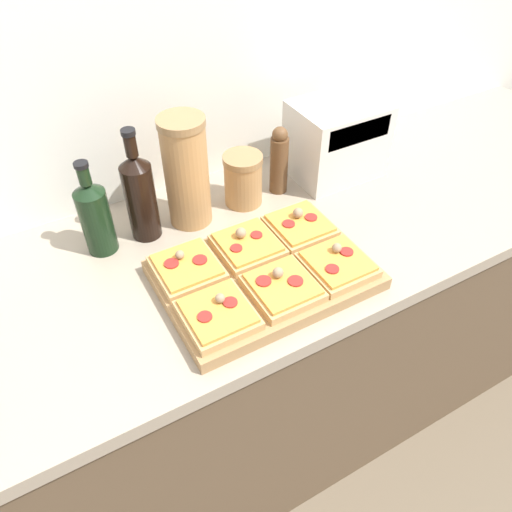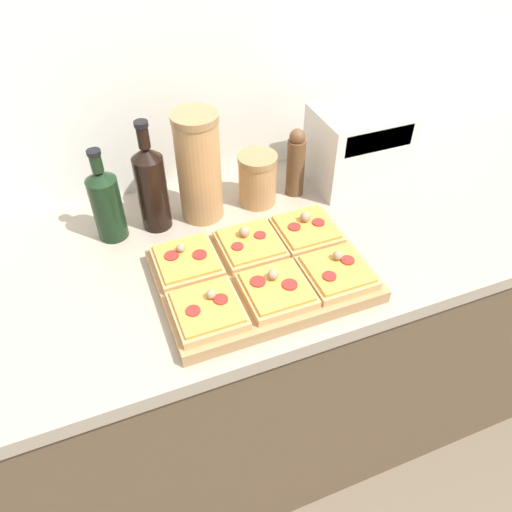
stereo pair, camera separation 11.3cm
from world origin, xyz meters
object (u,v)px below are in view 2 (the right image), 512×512
object	(u,v)px
cutting_board	(261,276)
toaster_oven	(358,146)
pepper_mill	(296,163)
wine_bottle	(152,186)
olive_oil_bottle	(106,203)
grain_jar_short	(257,179)
grain_jar_tall	(199,167)

from	to	relation	value
cutting_board	toaster_oven	size ratio (longest dim) A/B	1.72
pepper_mill	wine_bottle	bearing A→B (deg)	180.00
olive_oil_bottle	grain_jar_short	bearing A→B (deg)	-0.00
wine_bottle	toaster_oven	xyz separation A→B (m)	(0.58, -0.00, -0.01)
wine_bottle	grain_jar_short	bearing A→B (deg)	-0.00
olive_oil_bottle	toaster_oven	bearing A→B (deg)	-0.07
grain_jar_tall	pepper_mill	xyz separation A→B (m)	(0.27, 0.00, -0.05)
wine_bottle	grain_jar_short	distance (m)	0.28
wine_bottle	cutting_board	bearing A→B (deg)	-59.34
pepper_mill	olive_oil_bottle	bearing A→B (deg)	180.00
cutting_board	toaster_oven	world-z (taller)	toaster_oven
olive_oil_bottle	wine_bottle	distance (m)	0.11
olive_oil_bottle	grain_jar_tall	size ratio (longest dim) A/B	0.85
wine_bottle	grain_jar_tall	distance (m)	0.12
pepper_mill	grain_jar_short	bearing A→B (deg)	-180.00
olive_oil_bottle	pepper_mill	bearing A→B (deg)	-0.00
cutting_board	olive_oil_bottle	size ratio (longest dim) A/B	1.91
olive_oil_bottle	grain_jar_short	xyz separation A→B (m)	(0.39, -0.00, -0.03)
cutting_board	grain_jar_tall	xyz separation A→B (m)	(-0.05, 0.29, 0.13)
cutting_board	grain_jar_tall	world-z (taller)	grain_jar_tall
wine_bottle	grain_jar_short	size ratio (longest dim) A/B	2.04
toaster_oven	olive_oil_bottle	bearing A→B (deg)	179.93
cutting_board	olive_oil_bottle	distance (m)	0.41
cutting_board	olive_oil_bottle	bearing A→B (deg)	134.55
wine_bottle	pepper_mill	bearing A→B (deg)	0.00
pepper_mill	toaster_oven	xyz separation A→B (m)	(0.19, -0.00, 0.01)
olive_oil_bottle	cutting_board	bearing A→B (deg)	-45.45
cutting_board	toaster_oven	bearing A→B (deg)	35.36
cutting_board	olive_oil_bottle	xyz separation A→B (m)	(-0.28, 0.29, 0.08)
grain_jar_short	wine_bottle	bearing A→B (deg)	180.00
cutting_board	wine_bottle	world-z (taller)	wine_bottle
grain_jar_short	toaster_oven	distance (m)	0.30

